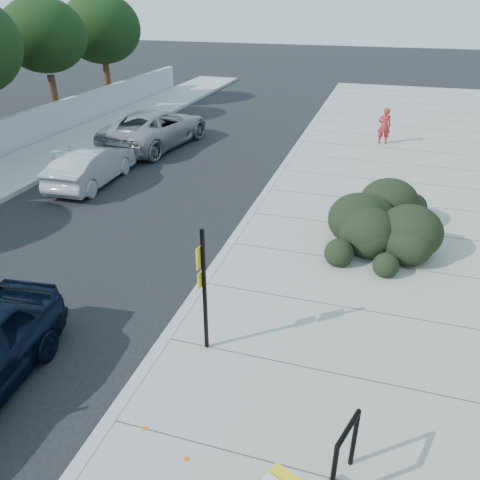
# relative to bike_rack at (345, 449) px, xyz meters

# --- Properties ---
(ground) EXTENTS (120.00, 120.00, 0.00)m
(ground) POSITION_rel_bike_rack_xyz_m (-3.50, 2.00, -0.78)
(ground) COLOR black
(ground) RESTS_ON ground
(sidewalk_near) EXTENTS (11.20, 50.00, 0.15)m
(sidewalk_near) POSITION_rel_bike_rack_xyz_m (2.10, 7.00, -0.70)
(sidewalk_near) COLOR gray
(sidewalk_near) RESTS_ON ground
(curb_near) EXTENTS (0.22, 50.00, 0.17)m
(curb_near) POSITION_rel_bike_rack_xyz_m (-3.50, 7.00, -0.69)
(curb_near) COLOR #9E9E99
(curb_near) RESTS_ON ground
(curb_far) EXTENTS (0.22, 50.00, 0.17)m
(curb_far) POSITION_rel_bike_rack_xyz_m (-11.50, 7.00, -0.69)
(curb_far) COLOR #9E9E99
(curb_far) RESTS_ON ground
(tree_far_e) EXTENTS (4.00, 4.00, 5.90)m
(tree_far_e) POSITION_rel_bike_rack_xyz_m (-16.00, 16.00, 3.41)
(tree_far_e) COLOR #332114
(tree_far_e) RESTS_ON ground
(tree_far_f) EXTENTS (4.40, 4.40, 6.07)m
(tree_far_f) POSITION_rel_bike_rack_xyz_m (-16.00, 21.00, 3.41)
(tree_far_f) COLOR #332114
(tree_far_f) RESTS_ON ground
(bike_rack) EXTENTS (0.27, 0.69, 1.04)m
(bike_rack) POSITION_rel_bike_rack_xyz_m (0.00, 0.00, 0.00)
(bike_rack) COLOR black
(bike_rack) RESTS_ON sidewalk_near
(sign_post) EXTENTS (0.11, 0.28, 2.42)m
(sign_post) POSITION_rel_bike_rack_xyz_m (-2.67, 2.00, 0.75)
(sign_post) COLOR black
(sign_post) RESTS_ON sidewalk_near
(hedge) EXTENTS (2.31, 4.13, 1.49)m
(hedge) POSITION_rel_bike_rack_xyz_m (0.20, 7.46, 0.12)
(hedge) COLOR black
(hedge) RESTS_ON sidewalk_near
(wagon_silver) EXTENTS (1.58, 4.07, 1.32)m
(wagon_silver) POSITION_rel_bike_rack_xyz_m (-9.57, 9.09, -0.12)
(wagon_silver) COLOR #A2A3A7
(wagon_silver) RESTS_ON ground
(suv_silver) EXTENTS (3.30, 5.92, 1.57)m
(suv_silver) POSITION_rel_bike_rack_xyz_m (-9.50, 14.00, 0.00)
(suv_silver) COLOR gray
(suv_silver) RESTS_ON ground
(pedestrian) EXTENTS (0.60, 0.43, 1.53)m
(pedestrian) POSITION_rel_bike_rack_xyz_m (-0.03, 16.69, 0.14)
(pedestrian) COLOR maroon
(pedestrian) RESTS_ON sidewalk_near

